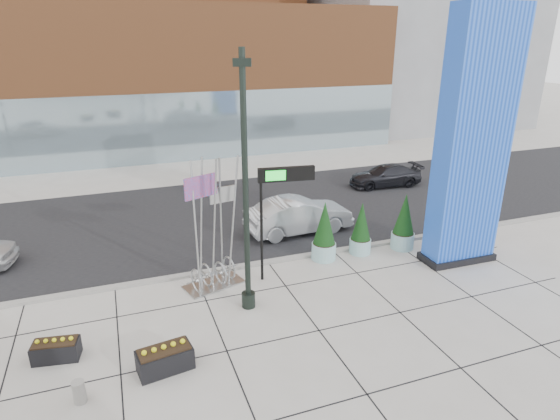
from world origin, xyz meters
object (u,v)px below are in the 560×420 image
object	(u,v)px
lamp_post	(246,212)
public_art_sculpture	(213,254)
overhead_street_sign	(281,183)
car_silver_mid	(299,216)
blue_pylon	(472,147)
concrete_bollard	(79,392)

from	to	relation	value
lamp_post	public_art_sculpture	world-z (taller)	lamp_post
overhead_street_sign	public_art_sculpture	bearing A→B (deg)	-176.56
public_art_sculpture	car_silver_mid	bearing A→B (deg)	19.85
blue_pylon	concrete_bollard	xyz separation A→B (m)	(-14.50, -3.37, -4.47)
concrete_bollard	overhead_street_sign	size ratio (longest dim) A/B	0.14
public_art_sculpture	overhead_street_sign	size ratio (longest dim) A/B	1.12
overhead_street_sign	car_silver_mid	xyz separation A→B (m)	(2.31, 3.81, -2.94)
overhead_street_sign	lamp_post	bearing A→B (deg)	-129.17
blue_pylon	car_silver_mid	size ratio (longest dim) A/B	1.96
public_art_sculpture	car_silver_mid	world-z (taller)	public_art_sculpture
blue_pylon	car_silver_mid	distance (m)	8.13
blue_pylon	public_art_sculpture	size ratio (longest dim) A/B	2.02
concrete_bollard	car_silver_mid	xyz separation A→B (m)	(9.40, 8.32, 0.52)
blue_pylon	overhead_street_sign	bearing A→B (deg)	172.26
concrete_bollard	lamp_post	bearing A→B (deg)	28.24
public_art_sculpture	concrete_bollard	distance (m)	6.60
lamp_post	car_silver_mid	xyz separation A→B (m)	(4.10, 5.47, -2.64)
public_art_sculpture	overhead_street_sign	xyz separation A→B (m)	(2.57, -0.20, 2.49)
overhead_street_sign	car_silver_mid	bearing A→B (deg)	66.61
public_art_sculpture	concrete_bollard	xyz separation A→B (m)	(-4.52, -4.71, -0.98)
concrete_bollard	blue_pylon	bearing A→B (deg)	13.08
lamp_post	overhead_street_sign	world-z (taller)	lamp_post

